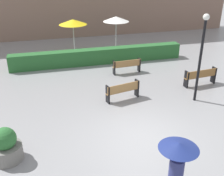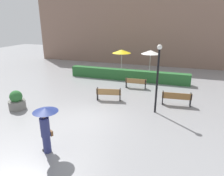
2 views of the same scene
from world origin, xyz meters
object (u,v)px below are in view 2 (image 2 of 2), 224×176
(pedestrian_with_umbrella, at_px, (46,124))
(lamp_post, at_px, (158,73))
(patio_umbrella_white, at_px, (151,52))
(planter_pot, at_px, (17,101))
(bench_back_row, at_px, (136,82))
(bench_mid_center, at_px, (109,93))
(patio_umbrella_yellow, at_px, (122,51))
(bench_far_right, at_px, (177,98))

(pedestrian_with_umbrella, relative_size, lamp_post, 0.49)
(patio_umbrella_white, bearing_deg, planter_pot, -122.44)
(bench_back_row, relative_size, planter_pot, 1.41)
(planter_pot, xyz_separation_m, lamp_post, (8.24, 2.23, 1.95))
(bench_mid_center, relative_size, lamp_post, 0.42)
(planter_pot, height_order, patio_umbrella_yellow, patio_umbrella_yellow)
(pedestrian_with_umbrella, height_order, lamp_post, lamp_post)
(bench_back_row, height_order, pedestrian_with_umbrella, pedestrian_with_umbrella)
(bench_far_right, xyz_separation_m, patio_umbrella_white, (-2.75, 6.78, 1.84))
(bench_far_right, relative_size, pedestrian_with_umbrella, 0.94)
(planter_pot, height_order, patio_umbrella_white, patio_umbrella_white)
(bench_mid_center, bearing_deg, patio_umbrella_yellow, 99.33)
(bench_back_row, xyz_separation_m, bench_mid_center, (-1.22, -3.20, 0.02))
(bench_far_right, height_order, patio_umbrella_yellow, patio_umbrella_yellow)
(lamp_post, relative_size, patio_umbrella_white, 1.58)
(bench_mid_center, xyz_separation_m, pedestrian_with_umbrella, (-0.52, -6.25, 0.80))
(lamp_post, bearing_deg, pedestrian_with_umbrella, -125.56)
(bench_far_right, distance_m, patio_umbrella_yellow, 9.26)
(planter_pot, bearing_deg, pedestrian_with_umbrella, -34.96)
(pedestrian_with_umbrella, bearing_deg, bench_back_row, 79.55)
(bench_mid_center, distance_m, patio_umbrella_white, 7.76)
(bench_mid_center, bearing_deg, lamp_post, -15.64)
(lamp_post, bearing_deg, patio_umbrella_yellow, 117.97)
(bench_back_row, bearing_deg, patio_umbrella_yellow, 119.16)
(planter_pot, bearing_deg, bench_mid_center, 32.44)
(bench_back_row, distance_m, bench_mid_center, 3.42)
(lamp_post, xyz_separation_m, patio_umbrella_white, (-1.57, 8.26, -0.09))
(bench_far_right, distance_m, bench_mid_center, 4.49)
(pedestrian_with_umbrella, height_order, patio_umbrella_yellow, patio_umbrella_yellow)
(bench_mid_center, xyz_separation_m, patio_umbrella_white, (1.71, 7.34, 1.86))
(lamp_post, bearing_deg, planter_pot, -164.87)
(bench_mid_center, xyz_separation_m, lamp_post, (3.29, -0.92, 1.96))
(bench_back_row, distance_m, bench_far_right, 4.18)
(bench_far_right, height_order, pedestrian_with_umbrella, pedestrian_with_umbrella)
(lamp_post, xyz_separation_m, patio_umbrella_yellow, (-4.54, 8.55, -0.20))
(patio_umbrella_white, bearing_deg, pedestrian_with_umbrella, -99.34)
(bench_back_row, bearing_deg, patio_umbrella_white, 83.23)
(patio_umbrella_yellow, bearing_deg, pedestrian_with_umbrella, -86.98)
(bench_back_row, bearing_deg, bench_mid_center, -110.90)
(bench_back_row, distance_m, planter_pot, 8.85)
(bench_back_row, bearing_deg, bench_far_right, -39.19)
(bench_back_row, distance_m, patio_umbrella_yellow, 5.38)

